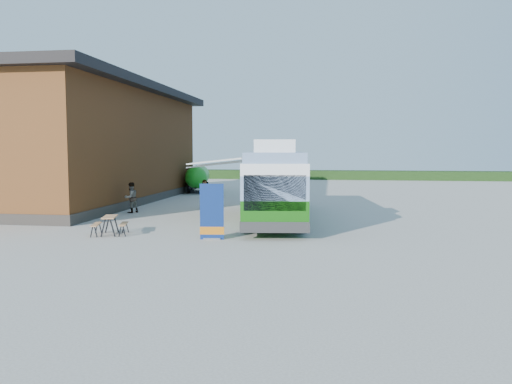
% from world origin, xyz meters
% --- Properties ---
extents(ground, '(100.00, 100.00, 0.00)m').
position_xyz_m(ground, '(0.00, 0.00, 0.00)').
color(ground, '#BCB7AD').
rests_on(ground, ground).
extents(barn, '(9.60, 21.20, 7.50)m').
position_xyz_m(barn, '(-10.50, 10.00, 3.59)').
color(barn, brown).
rests_on(barn, ground).
extents(hedge, '(40.00, 3.00, 1.00)m').
position_xyz_m(hedge, '(8.00, 38.00, 0.50)').
color(hedge, '#264419').
rests_on(hedge, ground).
extents(bus, '(4.05, 12.47, 3.76)m').
position_xyz_m(bus, '(2.10, 3.77, 1.80)').
color(bus, '#1D6911').
rests_on(bus, ground).
extents(awning, '(3.22, 4.65, 0.53)m').
position_xyz_m(awning, '(-0.45, 4.02, 2.74)').
color(awning, white).
rests_on(awning, ground).
extents(banner, '(0.91, 0.25, 2.10)m').
position_xyz_m(banner, '(0.46, -2.23, 0.86)').
color(banner, navy).
rests_on(banner, ground).
extents(picnic_table, '(1.57, 1.47, 0.75)m').
position_xyz_m(picnic_table, '(-3.76, -1.85, 0.56)').
color(picnic_table, tan).
rests_on(picnic_table, ground).
extents(person_a, '(0.69, 0.53, 1.68)m').
position_xyz_m(person_a, '(-2.21, 7.22, 0.84)').
color(person_a, '#999999').
rests_on(person_a, ground).
extents(person_b, '(0.94, 1.00, 1.63)m').
position_xyz_m(person_b, '(-5.70, 4.95, 0.82)').
color(person_b, '#999999').
rests_on(person_b, ground).
extents(slurry_tanker, '(2.42, 5.65, 2.11)m').
position_xyz_m(slurry_tanker, '(-5.70, 18.54, 1.22)').
color(slurry_tanker, '#1B981D').
rests_on(slurry_tanker, ground).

